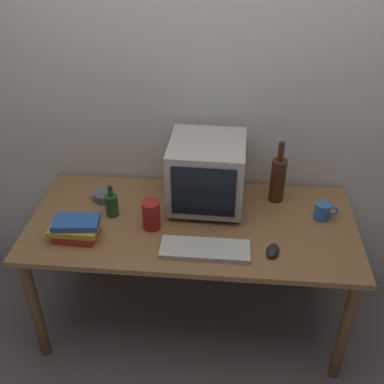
{
  "coord_description": "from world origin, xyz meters",
  "views": [
    {
      "loc": [
        0.17,
        -1.89,
        2.15
      ],
      "look_at": [
        0.0,
        0.0,
        0.88
      ],
      "focal_mm": 43.63,
      "sensor_mm": 36.0,
      "label": 1
    }
  ],
  "objects_px": {
    "crt_monitor": "(207,173)",
    "mug": "(323,211)",
    "book_stack": "(76,228)",
    "metal_canister": "(151,215)",
    "bottle_short": "(112,204)",
    "bottle_tall": "(278,178)",
    "computer_mouse": "(273,250)",
    "keyboard": "(205,249)",
    "cd_spindle": "(104,196)"
  },
  "relations": [
    {
      "from": "crt_monitor",
      "to": "mug",
      "type": "relative_size",
      "value": 3.3
    },
    {
      "from": "book_stack",
      "to": "metal_canister",
      "type": "height_order",
      "value": "metal_canister"
    },
    {
      "from": "metal_canister",
      "to": "bottle_short",
      "type": "bearing_deg",
      "value": 158.4
    },
    {
      "from": "bottle_tall",
      "to": "book_stack",
      "type": "relative_size",
      "value": 1.46
    },
    {
      "from": "crt_monitor",
      "to": "computer_mouse",
      "type": "relative_size",
      "value": 3.96
    },
    {
      "from": "computer_mouse",
      "to": "book_stack",
      "type": "xyz_separation_m",
      "value": [
        -0.94,
        0.04,
        0.03
      ]
    },
    {
      "from": "keyboard",
      "to": "book_stack",
      "type": "distance_m",
      "value": 0.63
    },
    {
      "from": "bottle_short",
      "to": "metal_canister",
      "type": "relative_size",
      "value": 1.2
    },
    {
      "from": "metal_canister",
      "to": "crt_monitor",
      "type": "bearing_deg",
      "value": 41.33
    },
    {
      "from": "bottle_short",
      "to": "keyboard",
      "type": "bearing_deg",
      "value": -26.43
    },
    {
      "from": "computer_mouse",
      "to": "cd_spindle",
      "type": "relative_size",
      "value": 0.83
    },
    {
      "from": "keyboard",
      "to": "bottle_tall",
      "type": "bearing_deg",
      "value": 52.53
    },
    {
      "from": "crt_monitor",
      "to": "mug",
      "type": "bearing_deg",
      "value": -7.28
    },
    {
      "from": "bottle_short",
      "to": "cd_spindle",
      "type": "height_order",
      "value": "bottle_short"
    },
    {
      "from": "bottle_short",
      "to": "metal_canister",
      "type": "bearing_deg",
      "value": -21.6
    },
    {
      "from": "computer_mouse",
      "to": "mug",
      "type": "relative_size",
      "value": 0.83
    },
    {
      "from": "crt_monitor",
      "to": "bottle_tall",
      "type": "xyz_separation_m",
      "value": [
        0.37,
        0.08,
        -0.06
      ]
    },
    {
      "from": "computer_mouse",
      "to": "book_stack",
      "type": "bearing_deg",
      "value": -167.64
    },
    {
      "from": "crt_monitor",
      "to": "cd_spindle",
      "type": "relative_size",
      "value": 3.3
    },
    {
      "from": "bottle_short",
      "to": "book_stack",
      "type": "height_order",
      "value": "bottle_short"
    },
    {
      "from": "keyboard",
      "to": "mug",
      "type": "relative_size",
      "value": 3.5
    },
    {
      "from": "bottle_short",
      "to": "mug",
      "type": "bearing_deg",
      "value": 3.39
    },
    {
      "from": "mug",
      "to": "metal_canister",
      "type": "height_order",
      "value": "metal_canister"
    },
    {
      "from": "bottle_tall",
      "to": "book_stack",
      "type": "xyz_separation_m",
      "value": [
        -0.98,
        -0.41,
        -0.08
      ]
    },
    {
      "from": "computer_mouse",
      "to": "metal_canister",
      "type": "bearing_deg",
      "value": -179.2
    },
    {
      "from": "computer_mouse",
      "to": "book_stack",
      "type": "relative_size",
      "value": 0.41
    },
    {
      "from": "book_stack",
      "to": "metal_canister",
      "type": "xyz_separation_m",
      "value": [
        0.35,
        0.11,
        0.02
      ]
    },
    {
      "from": "book_stack",
      "to": "metal_canister",
      "type": "bearing_deg",
      "value": 17.04
    },
    {
      "from": "bottle_tall",
      "to": "cd_spindle",
      "type": "height_order",
      "value": "bottle_tall"
    },
    {
      "from": "crt_monitor",
      "to": "bottle_tall",
      "type": "height_order",
      "value": "crt_monitor"
    },
    {
      "from": "bottle_tall",
      "to": "computer_mouse",
      "type": "bearing_deg",
      "value": -95.07
    },
    {
      "from": "book_stack",
      "to": "bottle_short",
      "type": "bearing_deg",
      "value": 55.74
    },
    {
      "from": "crt_monitor",
      "to": "book_stack",
      "type": "relative_size",
      "value": 1.62
    },
    {
      "from": "crt_monitor",
      "to": "metal_canister",
      "type": "relative_size",
      "value": 2.64
    },
    {
      "from": "crt_monitor",
      "to": "bottle_short",
      "type": "xyz_separation_m",
      "value": [
        -0.48,
        -0.14,
        -0.13
      ]
    },
    {
      "from": "computer_mouse",
      "to": "metal_canister",
      "type": "relative_size",
      "value": 0.67
    },
    {
      "from": "computer_mouse",
      "to": "mug",
      "type": "xyz_separation_m",
      "value": [
        0.27,
        0.3,
        0.03
      ]
    },
    {
      "from": "keyboard",
      "to": "bottle_short",
      "type": "relative_size",
      "value": 2.34
    },
    {
      "from": "cd_spindle",
      "to": "metal_canister",
      "type": "relative_size",
      "value": 0.8
    },
    {
      "from": "crt_monitor",
      "to": "keyboard",
      "type": "bearing_deg",
      "value": -87.15
    },
    {
      "from": "crt_monitor",
      "to": "bottle_short",
      "type": "height_order",
      "value": "crt_monitor"
    },
    {
      "from": "crt_monitor",
      "to": "bottle_short",
      "type": "bearing_deg",
      "value": -163.6
    },
    {
      "from": "keyboard",
      "to": "bottle_tall",
      "type": "height_order",
      "value": "bottle_tall"
    },
    {
      "from": "computer_mouse",
      "to": "metal_canister",
      "type": "height_order",
      "value": "metal_canister"
    },
    {
      "from": "keyboard",
      "to": "cd_spindle",
      "type": "bearing_deg",
      "value": 146.3
    },
    {
      "from": "cd_spindle",
      "to": "mug",
      "type": "bearing_deg",
      "value": -3.5
    },
    {
      "from": "crt_monitor",
      "to": "mug",
      "type": "distance_m",
      "value": 0.62
    },
    {
      "from": "book_stack",
      "to": "computer_mouse",
      "type": "bearing_deg",
      "value": -2.39
    },
    {
      "from": "bottle_short",
      "to": "mug",
      "type": "height_order",
      "value": "bottle_short"
    },
    {
      "from": "book_stack",
      "to": "mug",
      "type": "distance_m",
      "value": 1.24
    }
  ]
}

